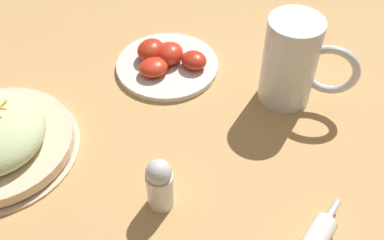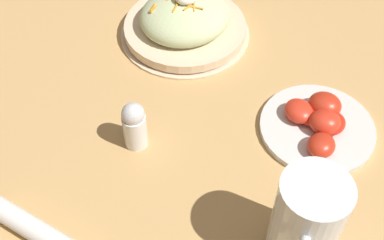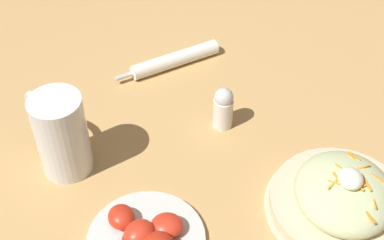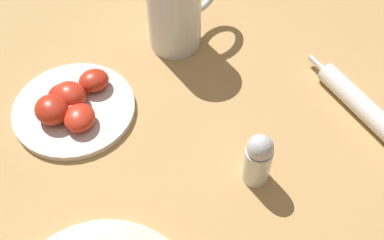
{
  "view_description": "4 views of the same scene",
  "coord_description": "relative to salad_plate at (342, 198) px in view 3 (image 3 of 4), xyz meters",
  "views": [
    {
      "loc": [
        -0.4,
        0.11,
        0.53
      ],
      "look_at": [
        -0.01,
        -0.07,
        0.08
      ],
      "focal_mm": 43.67,
      "sensor_mm": 36.0,
      "label": 1
    },
    {
      "loc": [
        -0.22,
        -0.46,
        0.62
      ],
      "look_at": [
        0.01,
        -0.04,
        0.05
      ],
      "focal_mm": 47.87,
      "sensor_mm": 36.0,
      "label": 2
    },
    {
      "loc": [
        0.64,
        -0.03,
        0.7
      ],
      "look_at": [
        0.01,
        -0.05,
        0.08
      ],
      "focal_mm": 50.77,
      "sensor_mm": 36.0,
      "label": 3
    },
    {
      "loc": [
        0.02,
        0.34,
        0.56
      ],
      "look_at": [
        0.02,
        -0.04,
        0.08
      ],
      "focal_mm": 45.58,
      "sensor_mm": 36.0,
      "label": 4
    }
  ],
  "objects": [
    {
      "name": "tomato_plate",
      "position": [
        0.07,
        -0.3,
        -0.01
      ],
      "size": [
        0.18,
        0.18,
        0.04
      ],
      "color": "silver",
      "rests_on": "ground_plane"
    },
    {
      "name": "napkin_roll",
      "position": [
        -0.35,
        -0.28,
        -0.01
      ],
      "size": [
        0.13,
        0.2,
        0.03
      ],
      "color": "white",
      "rests_on": "ground_plane"
    },
    {
      "name": "beer_mug",
      "position": [
        -0.08,
        -0.45,
        0.04
      ],
      "size": [
        0.12,
        0.12,
        0.15
      ],
      "color": "white",
      "rests_on": "ground_plane"
    },
    {
      "name": "salad_plate",
      "position": [
        0.0,
        0.0,
        0.0
      ],
      "size": [
        0.24,
        0.24,
        0.09
      ],
      "color": "beige",
      "rests_on": "ground_plane"
    },
    {
      "name": "ground_plane",
      "position": [
        -0.12,
        -0.18,
        -0.03
      ],
      "size": [
        1.43,
        1.43,
        0.0
      ],
      "primitive_type": "plane",
      "color": "tan"
    },
    {
      "name": "salt_shaker",
      "position": [
        -0.18,
        -0.19,
        0.01
      ],
      "size": [
        0.04,
        0.04,
        0.08
      ],
      "color": "white",
      "rests_on": "ground_plane"
    }
  ]
}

